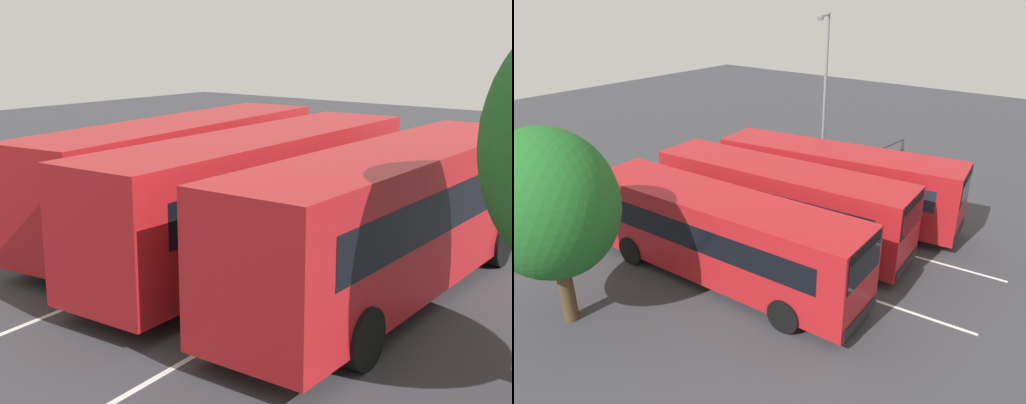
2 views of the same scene
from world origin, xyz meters
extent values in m
plane|color=#38383D|center=(0.00, 0.00, 0.00)|extent=(73.58, 73.58, 0.00)
cube|color=#AD191E|center=(-0.47, -3.49, 1.77)|extent=(10.74, 2.85, 2.78)
cube|color=black|center=(4.81, -3.25, 2.52)|extent=(0.21, 2.09, 1.17)
cube|color=black|center=(-0.52, -2.33, 2.11)|extent=(8.94, 0.48, 0.89)
cube|color=black|center=(-0.42, -4.64, 2.11)|extent=(8.94, 0.48, 0.89)
cube|color=black|center=(4.83, -3.25, 2.98)|extent=(0.19, 1.90, 0.32)
cube|color=black|center=(4.84, -3.25, 0.60)|extent=(0.20, 2.19, 0.36)
cylinder|color=black|center=(2.89, -2.21, 0.55)|extent=(1.11, 0.33, 1.10)
cylinder|color=black|center=(2.99, -4.46, 0.55)|extent=(1.11, 0.33, 1.10)
cylinder|color=black|center=(-3.92, -2.51, 0.55)|extent=(1.11, 0.33, 1.10)
cylinder|color=black|center=(-3.82, -4.77, 0.55)|extent=(1.11, 0.33, 1.10)
cube|color=#AD191E|center=(-0.59, 0.09, 1.77)|extent=(10.79, 3.13, 2.78)
cube|color=black|center=(4.68, 0.47, 2.52)|extent=(0.27, 2.09, 1.17)
cube|color=black|center=(-0.67, 1.24, 2.11)|extent=(8.93, 0.72, 0.89)
cube|color=black|center=(-0.51, -1.07, 2.11)|extent=(8.93, 0.72, 0.89)
cube|color=black|center=(4.70, 0.47, 2.98)|extent=(0.24, 1.90, 0.32)
cube|color=black|center=(4.71, 0.47, 0.60)|extent=(0.26, 2.19, 0.36)
cylinder|color=black|center=(2.73, 1.46, 0.55)|extent=(1.11, 0.36, 1.10)
cylinder|color=black|center=(2.89, -0.79, 0.55)|extent=(1.11, 0.36, 1.10)
cylinder|color=black|center=(-4.07, 0.97, 0.55)|extent=(1.11, 0.36, 1.10)
cylinder|color=black|center=(-3.91, -1.28, 0.55)|extent=(1.11, 0.36, 1.10)
cube|color=#AD191E|center=(0.11, 3.39, 1.77)|extent=(10.87, 3.79, 2.78)
cube|color=#19232D|center=(5.34, 4.10, 2.52)|extent=(0.40, 2.09, 1.17)
cube|color=#19232D|center=(-0.05, 4.54, 2.11)|extent=(8.87, 1.29, 0.89)
cube|color=#19232D|center=(0.26, 2.24, 2.11)|extent=(8.87, 1.29, 0.89)
cube|color=black|center=(5.36, 4.11, 2.98)|extent=(0.36, 1.89, 0.32)
cube|color=black|center=(5.37, 4.11, 0.60)|extent=(0.39, 2.18, 0.36)
cylinder|color=black|center=(3.33, 4.97, 0.55)|extent=(1.12, 0.43, 1.10)
cylinder|color=black|center=(3.64, 2.73, 0.55)|extent=(1.12, 0.43, 1.10)
cylinder|color=black|center=(-3.42, 4.04, 0.55)|extent=(1.12, 0.43, 1.10)
cylinder|color=black|center=(-3.12, 1.81, 0.55)|extent=(1.12, 0.43, 1.10)
cylinder|color=#232833|center=(8.65, 3.34, 0.43)|extent=(0.13, 0.13, 0.85)
cylinder|color=#232833|center=(8.58, 3.49, 0.43)|extent=(0.13, 0.13, 0.85)
cylinder|color=#232328|center=(8.62, 3.41, 1.19)|extent=(0.42, 0.42, 0.68)
sphere|color=tan|center=(8.62, 3.41, 1.65)|extent=(0.23, 0.23, 0.23)
cube|color=silver|center=(0.00, -1.78, 0.00)|extent=(15.44, 1.48, 0.01)
cube|color=silver|center=(0.00, 1.78, 0.00)|extent=(15.44, 1.48, 0.01)
camera|label=1|loc=(-13.56, -10.38, 5.47)|focal=50.76mm
camera|label=2|loc=(9.70, -13.90, 9.39)|focal=33.40mm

